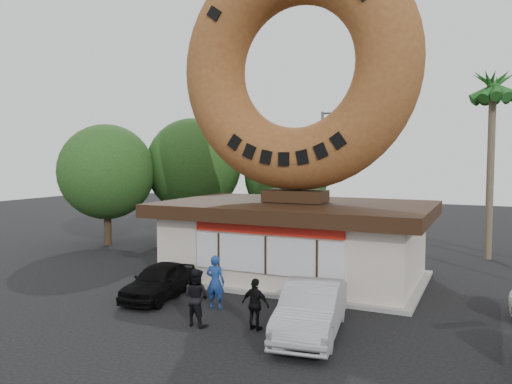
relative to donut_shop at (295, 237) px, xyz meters
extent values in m
plane|color=black|center=(0.00, -5.98, -1.77)|extent=(90.00, 90.00, 0.00)
cube|color=beige|center=(0.00, 0.02, -0.27)|extent=(10.00, 6.00, 3.00)
cube|color=#999993|center=(0.00, 0.02, -1.69)|extent=(10.60, 6.60, 0.15)
cube|color=#3F3F3F|center=(0.00, 0.02, 1.28)|extent=(10.00, 6.00, 0.10)
cube|color=black|center=(0.00, 0.02, 1.23)|extent=(11.20, 7.20, 0.55)
cube|color=silver|center=(0.00, -3.03, -0.22)|extent=(6.00, 0.12, 1.40)
cube|color=#B81A0F|center=(0.00, -3.05, 0.78)|extent=(6.00, 0.10, 0.45)
cube|color=black|center=(0.00, 0.02, 1.78)|extent=(2.60, 1.40, 0.50)
torus|color=#965B2B|center=(0.00, 0.02, 7.22)|extent=(10.36, 2.64, 10.36)
cylinder|color=#473321|center=(-9.50, 7.02, -0.12)|extent=(0.44, 0.44, 3.30)
sphere|color=#214418|center=(-9.50, 7.02, 2.88)|extent=(6.00, 6.00, 6.00)
cylinder|color=#473321|center=(-4.00, 9.02, -0.34)|extent=(0.44, 0.44, 2.86)
sphere|color=#214418|center=(-4.00, 9.02, 2.26)|extent=(5.20, 5.20, 5.20)
cylinder|color=#473321|center=(-13.00, 3.02, -0.23)|extent=(0.44, 0.44, 3.08)
sphere|color=#214418|center=(-13.00, 3.02, 2.57)|extent=(5.60, 5.60, 5.60)
cylinder|color=#726651|center=(7.50, 8.02, 2.73)|extent=(0.36, 0.36, 9.00)
cylinder|color=#59595E|center=(-2.00, 10.02, 2.23)|extent=(0.18, 0.18, 8.00)
cylinder|color=#59595E|center=(-1.10, 10.02, 6.13)|extent=(1.80, 0.12, 0.12)
cube|color=#59595E|center=(-0.20, 10.02, 6.08)|extent=(0.45, 0.20, 0.12)
imported|color=navy|center=(-0.95, -5.20, -0.84)|extent=(0.72, 0.52, 1.85)
imported|color=black|center=(-0.62, -6.95, -0.88)|extent=(0.96, 0.80, 1.78)
imported|color=black|center=(1.22, -6.56, -0.98)|extent=(0.96, 0.48, 1.57)
imported|color=black|center=(-3.46, -4.96, -1.12)|extent=(1.90, 3.93, 1.29)
imported|color=#A9A9AE|center=(2.86, -6.21, -1.01)|extent=(2.30, 4.78, 1.51)
camera|label=1|loc=(7.47, -19.85, 3.43)|focal=35.00mm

